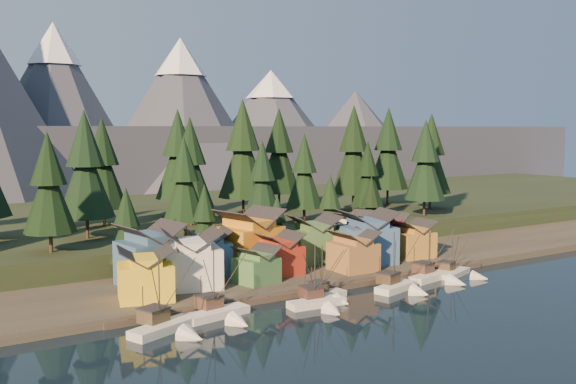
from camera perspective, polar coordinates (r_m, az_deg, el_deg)
ground at (r=105.07m, az=8.25°, el=-10.57°), size 500.00×500.00×0.00m
shore_strip at (r=136.79m, az=-2.76°, el=-6.36°), size 400.00×50.00×1.50m
hillside at (r=180.92m, az=-10.61°, el=-2.75°), size 420.00×100.00×6.00m
dock at (r=117.50m, az=2.96°, el=-8.51°), size 80.00×4.00×1.00m
mountain_ridge at (r=296.52m, az=-20.37°, el=4.74°), size 560.00×190.00×90.00m
boat_0 at (r=94.79m, az=-10.53°, el=-10.94°), size 11.54×12.03×12.55m
boat_1 at (r=100.57m, az=-5.93°, el=-9.99°), size 11.46×12.15×11.97m
boat_2 at (r=106.20m, az=2.89°, el=-9.15°), size 10.32×11.13×11.37m
boat_3 at (r=111.11m, az=3.56°, el=-8.55°), size 8.89×9.49×10.33m
boat_4 at (r=117.98m, az=10.02°, el=-7.62°), size 10.01×10.59×11.84m
boat_5 at (r=127.41m, az=13.10°, el=-6.76°), size 11.37×12.06×11.84m
boat_6 at (r=132.06m, az=15.05°, el=-6.51°), size 10.20×10.54×10.24m
house_front_0 at (r=107.44m, az=-12.55°, el=-6.98°), size 10.33×9.99×8.56m
house_front_1 at (r=113.97m, az=-8.59°, el=-5.77°), size 11.74×11.46×10.07m
house_front_2 at (r=116.48m, az=-2.84°, el=-6.37°), size 7.99×8.03×6.61m
house_front_3 at (r=122.69m, az=-0.83°, el=-5.41°), size 7.99×7.64×7.94m
house_front_4 at (r=126.57m, az=5.81°, el=-5.11°), size 7.79×8.39×7.88m
house_front_5 at (r=133.66m, az=7.08°, el=-3.86°), size 12.26×11.57×10.87m
house_front_6 at (r=141.35m, az=11.00°, el=-4.02°), size 8.64×8.24×8.01m
house_back_0 at (r=117.10m, az=-12.16°, el=-5.29°), size 11.33×10.98×10.96m
house_back_1 at (r=122.91m, az=-7.10°, el=-5.22°), size 9.39×9.46×8.80m
house_back_2 at (r=127.97m, az=-3.47°, el=-4.04°), size 13.01×12.31×11.78m
house_back_3 at (r=134.20m, az=2.31°, el=-4.05°), size 10.73×9.85×9.71m
house_back_4 at (r=141.56m, az=6.23°, el=-3.61°), size 10.56×10.31×9.50m
house_back_5 at (r=146.35m, az=8.74°, el=-3.50°), size 9.50×9.57×8.70m
tree_hill_2 at (r=127.55m, az=-20.49°, el=0.47°), size 9.81×9.81×22.84m
tree_hill_3 at (r=141.31m, az=-17.56°, el=2.04°), size 11.72×11.72×27.30m
tree_hill_4 at (r=157.92m, az=-16.13°, el=2.18°), size 11.16×11.16×26.00m
tree_hill_5 at (r=137.90m, az=-9.20°, el=0.84°), size 9.27×9.27×21.60m
tree_hill_6 at (r=154.63m, az=-8.67°, el=2.29°), size 11.20×11.20×26.09m
tree_hill_7 at (r=144.19m, az=-2.29°, el=0.92°), size 8.88×8.88×20.69m
tree_hill_8 at (r=168.66m, az=-4.02°, el=3.55°), size 13.34×13.34×31.09m
tree_hill_9 at (r=158.49m, az=1.46°, el=1.63°), size 9.47×9.47×22.05m
tree_hill_10 at (r=183.60m, az=-0.80°, el=3.41°), size 12.51×12.51×29.15m
tree_hill_11 at (r=164.07m, az=7.08°, el=1.36°), size 8.63×8.63×20.11m
tree_hill_12 at (r=181.23m, az=5.85°, el=3.47°), size 12.82×12.82×29.86m
tree_hill_13 at (r=174.40m, az=12.10°, el=2.53°), size 11.00×11.00×25.63m
tree_hill_14 at (r=197.33m, az=8.90°, el=3.58°), size 12.72×12.72×29.62m
tree_hill_15 at (r=171.75m, az=-9.73°, el=3.04°), size 12.20×12.20×28.43m
tree_hill_17 at (r=189.87m, az=12.59°, el=3.10°), size 11.87×11.87×27.65m
tree_shore_0 at (r=123.83m, az=-14.15°, el=-3.09°), size 7.29×7.29×16.97m
tree_shore_1 at (r=129.64m, az=-7.41°, el=-2.64°), size 7.17×7.17×16.70m
tree_shore_2 at (r=137.81m, az=-0.97°, el=-2.79°), size 5.88×5.88×13.69m
tree_shore_3 at (r=145.22m, az=3.76°, el=-1.53°), size 7.51×7.51×17.50m
tree_shore_4 at (r=152.60m, az=7.40°, el=-1.39°), size 7.14×7.14×16.64m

